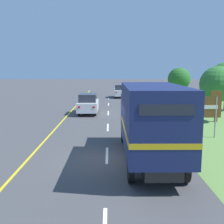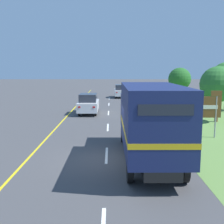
{
  "view_description": "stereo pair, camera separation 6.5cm",
  "coord_description": "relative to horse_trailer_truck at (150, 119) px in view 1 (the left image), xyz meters",
  "views": [
    {
      "loc": [
        0.13,
        -12.59,
        4.2
      ],
      "look_at": [
        0.3,
        6.77,
        1.2
      ],
      "focal_mm": 45.0,
      "sensor_mm": 36.0,
      "label": 1
    },
    {
      "loc": [
        0.2,
        -12.59,
        4.2
      ],
      "look_at": [
        0.3,
        6.77,
        1.2
      ],
      "focal_mm": 45.0,
      "sensor_mm": 36.0,
      "label": 2
    }
  ],
  "objects": [
    {
      "name": "centre_dash_farthest",
      "position": [
        -1.93,
        27.37,
        -1.96
      ],
      "size": [
        0.12,
        2.6,
        0.01
      ],
      "primitive_type": "cube",
      "color": "white",
      "rests_on": "ground"
    },
    {
      "name": "centre_dash_mid_a",
      "position": [
        -1.93,
        7.57,
        -1.96
      ],
      "size": [
        0.12,
        2.6,
        0.01
      ],
      "primitive_type": "cube",
      "color": "white",
      "rests_on": "ground"
    },
    {
      "name": "ground_plane",
      "position": [
        -1.93,
        0.27,
        -1.97
      ],
      "size": [
        200.0,
        200.0,
        0.0
      ],
      "primitive_type": "plane",
      "color": "#444447"
    },
    {
      "name": "centre_dash_far",
      "position": [
        -1.93,
        20.77,
        -1.96
      ],
      "size": [
        0.12,
        2.6,
        0.01
      ],
      "primitive_type": "cube",
      "color": "white",
      "rests_on": "ground"
    },
    {
      "name": "roadside_tree_near",
      "position": [
        6.68,
        9.63,
        1.01
      ],
      "size": [
        2.82,
        2.82,
        4.4
      ],
      "color": "brown",
      "rests_on": "ground"
    },
    {
      "name": "lead_car_white_ahead",
      "position": [
        -0.24,
        28.67,
        -1.02
      ],
      "size": [
        1.8,
        4.14,
        1.88
      ],
      "color": "black",
      "rests_on": "ground"
    },
    {
      "name": "roadside_tree_far",
      "position": [
        7.55,
        25.51,
        0.84
      ],
      "size": [
        3.01,
        3.01,
        4.33
      ],
      "color": "brown",
      "rests_on": "ground"
    },
    {
      "name": "centre_dash_mid_b",
      "position": [
        -1.93,
        14.17,
        -1.96
      ],
      "size": [
        0.12,
        2.6,
        0.01
      ],
      "primitive_type": "cube",
      "color": "white",
      "rests_on": "ground"
    },
    {
      "name": "horse_trailer_truck",
      "position": [
        0.0,
        0.0,
        0.0
      ],
      "size": [
        2.38,
        7.86,
        3.52
      ],
      "color": "black",
      "rests_on": "ground"
    },
    {
      "name": "edge_line_yellow",
      "position": [
        -5.63,
        12.7,
        -1.96
      ],
      "size": [
        0.12,
        60.03,
        0.01
      ],
      "primitive_type": "cube",
      "color": "yellow",
      "rests_on": "ground"
    },
    {
      "name": "centre_dash_near",
      "position": [
        -1.93,
        0.97,
        -1.96
      ],
      "size": [
        0.12,
        2.6,
        0.01
      ],
      "primitive_type": "cube",
      "color": "white",
      "rests_on": "ground"
    },
    {
      "name": "lead_car_white",
      "position": [
        -3.81,
        13.76,
        -1.01
      ],
      "size": [
        1.8,
        4.18,
        1.89
      ],
      "color": "black",
      "rests_on": "ground"
    },
    {
      "name": "highway_sign",
      "position": [
        4.0,
        4.49,
        -0.14
      ],
      "size": [
        2.04,
        0.09,
        2.89
      ],
      "color": "#9E9EA3",
      "rests_on": "ground"
    }
  ]
}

